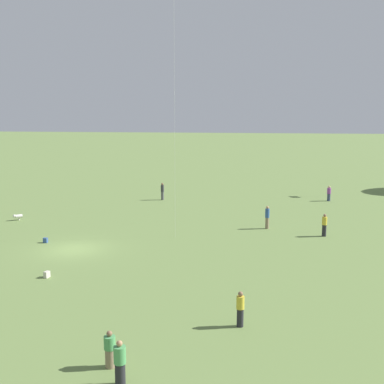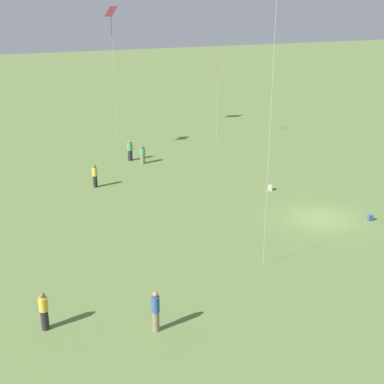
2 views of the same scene
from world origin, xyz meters
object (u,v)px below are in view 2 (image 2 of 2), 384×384
object	(u,v)px
person_1	(156,311)
person_3	(143,155)
person_7	(95,176)
kite_0	(111,15)
person_4	(44,311)
picnic_bag_1	(270,188)
kite_4	(218,67)
person_6	(130,151)
picnic_bag_0	(370,218)

from	to	relation	value
person_1	person_3	world-z (taller)	person_1
person_3	person_7	bearing A→B (deg)	-143.01
person_3	kite_0	world-z (taller)	kite_0
person_1	person_4	size ratio (longest dim) A/B	1.07
person_4	picnic_bag_1	world-z (taller)	person_4
person_1	kite_0	distance (m)	37.64
person_1	kite_4	distance (m)	33.46
kite_4	picnic_bag_1	xyz separation A→B (m)	(-14.80, 2.85, -7.07)
person_6	picnic_bag_0	distance (m)	21.79
kite_0	picnic_bag_1	size ratio (longest dim) A/B	29.80
person_4	picnic_bag_0	size ratio (longest dim) A/B	4.82
person_6	person_7	world-z (taller)	person_6
person_7	picnic_bag_0	xyz separation A→B (m)	(-13.59, -14.66, -0.70)
person_6	person_7	distance (m)	7.35
person_3	kite_4	size ratio (longest dim) A/B	0.20
person_4	picnic_bag_0	distance (m)	21.63
person_6	picnic_bag_0	size ratio (longest dim) A/B	4.93
person_7	picnic_bag_1	world-z (taller)	person_7
person_4	person_7	bearing A→B (deg)	23.40
person_3	kite_4	world-z (taller)	kite_4
kite_4	picnic_bag_0	xyz separation A→B (m)	(-22.37, -0.02, -7.07)
person_3	picnic_bag_1	size ratio (longest dim) A/B	3.70
kite_4	picnic_bag_1	bearing A→B (deg)	-130.63
person_1	person_3	bearing A→B (deg)	21.32
person_6	picnic_bag_0	xyz separation A→B (m)	(-19.31, -10.05, -0.72)
person_3	person_4	bearing A→B (deg)	-121.41
person_7	person_3	bearing A→B (deg)	-55.34
person_4	person_6	world-z (taller)	person_6
person_4	person_6	xyz separation A→B (m)	(23.06, -11.23, 0.01)
kite_0	picnic_bag_1	world-z (taller)	kite_0
person_6	kite_4	size ratio (longest dim) A/B	0.24
person_1	kite_4	world-z (taller)	kite_4
kite_0	kite_4	size ratio (longest dim) A/B	1.64
kite_4	person_3	bearing A→B (deg)	175.43
person_6	kite_4	bearing A→B (deg)	76.52
person_3	person_6	world-z (taller)	person_6
person_6	picnic_bag_1	world-z (taller)	person_6
kite_4	picnic_bag_0	bearing A→B (deg)	-119.70
kite_4	kite_0	bearing A→B (deg)	111.28
person_7	kite_4	distance (m)	18.22
person_1	kite_4	xyz separation A→B (m)	(28.18, -16.90, 6.29)
person_1	picnic_bag_1	bearing A→B (deg)	-7.41
person_1	person_6	xyz separation A→B (m)	(25.13, -6.86, -0.07)
person_6	kite_0	distance (m)	14.91
kite_4	picnic_bag_1	size ratio (longest dim) A/B	18.14
person_1	person_7	bearing A→B (deg)	32.34
picnic_bag_1	picnic_bag_0	bearing A→B (deg)	-159.28
person_1	person_3	xyz separation A→B (m)	(23.80, -7.58, -0.21)
picnic_bag_0	kite_4	bearing A→B (deg)	0.05
person_3	person_6	distance (m)	1.51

